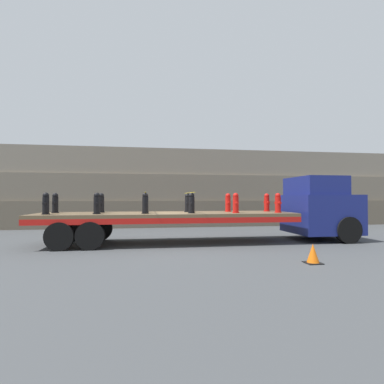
{
  "coord_description": "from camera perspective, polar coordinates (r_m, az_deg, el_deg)",
  "views": [
    {
      "loc": [
        -0.84,
        -11.72,
        1.76
      ],
      "look_at": [
        0.97,
        0.0,
        2.0
      ],
      "focal_mm": 28.0,
      "sensor_mm": 36.0,
      "label": 1
    }
  ],
  "objects": [
    {
      "name": "fire_hydrant_red_far_4",
      "position": [
        12.75,
        6.87,
        -2.05
      ],
      "size": [
        0.28,
        0.46,
        0.78
      ],
      "color": "red",
      "rests_on": "flatbed_trailer"
    },
    {
      "name": "fire_hydrant_black_far_2",
      "position": [
        12.28,
        -8.88,
        -2.08
      ],
      "size": [
        0.28,
        0.46,
        0.78
      ],
      "color": "black",
      "rests_on": "flatbed_trailer"
    },
    {
      "name": "flatbed_trailer",
      "position": [
        11.75,
        -8.46,
        -5.07
      ],
      "size": [
        9.84,
        2.61,
        1.18
      ],
      "color": "brown",
      "rests_on": "ground_plane"
    },
    {
      "name": "fire_hydrant_black_far_0",
      "position": [
        12.76,
        -24.61,
        -1.95
      ],
      "size": [
        0.28,
        0.46,
        0.78
      ],
      "color": "black",
      "rests_on": "flatbed_trailer"
    },
    {
      "name": "fire_hydrant_red_near_5",
      "position": [
        12.31,
        16.05,
        -2.04
      ],
      "size": [
        0.28,
        0.46,
        0.78
      ],
      "color": "red",
      "rests_on": "flatbed_trailer"
    },
    {
      "name": "fire_hydrant_black_far_3",
      "position": [
        12.39,
        -0.85,
        -2.08
      ],
      "size": [
        0.28,
        0.46,
        0.78
      ],
      "color": "black",
      "rests_on": "flatbed_trailer"
    },
    {
      "name": "fire_hydrant_black_near_0",
      "position": [
        11.7,
        -26.08,
        -2.02
      ],
      "size": [
        0.28,
        0.46,
        0.78
      ],
      "color": "black",
      "rests_on": "flatbed_trailer"
    },
    {
      "name": "traffic_cone",
      "position": [
        8.84,
        22.04,
        -10.86
      ],
      "size": [
        0.42,
        0.42,
        0.53
      ],
      "color": "black",
      "rests_on": "ground_plane"
    },
    {
      "name": "cargo_strap_rear",
      "position": [
        11.72,
        -8.88,
        -0.14
      ],
      "size": [
        0.05,
        2.71,
        0.01
      ],
      "color": "yellow",
      "rests_on": "fire_hydrant_black_near_2"
    },
    {
      "name": "fire_hydrant_black_near_3",
      "position": [
        11.3,
        -0.08,
        -2.17
      ],
      "size": [
        0.28,
        0.46,
        0.78
      ],
      "color": "black",
      "rests_on": "flatbed_trailer"
    },
    {
      "name": "truck_cab",
      "position": [
        13.86,
        23.42,
        -2.82
      ],
      "size": [
        2.5,
        2.62,
        2.64
      ],
      "color": "navy",
      "rests_on": "ground_plane"
    },
    {
      "name": "rock_cliff",
      "position": [
        19.4,
        -6.28,
        0.72
      ],
      "size": [
        60.0,
        3.3,
        4.78
      ],
      "color": "#665B4C",
      "rests_on": "ground_plane"
    },
    {
      "name": "fire_hydrant_red_near_4",
      "position": [
        11.69,
        8.33,
        -2.13
      ],
      "size": [
        0.28,
        0.46,
        0.78
      ],
      "color": "red",
      "rests_on": "flatbed_trailer"
    },
    {
      "name": "fire_hydrant_black_near_2",
      "position": [
        11.17,
        -8.89,
        -2.17
      ],
      "size": [
        0.28,
        0.46,
        0.78
      ],
      "color": "black",
      "rests_on": "flatbed_trailer"
    },
    {
      "name": "fire_hydrant_red_far_5",
      "position": [
        13.32,
        14.05,
        -1.98
      ],
      "size": [
        0.28,
        0.46,
        0.78
      ],
      "color": "red",
      "rests_on": "flatbed_trailer"
    },
    {
      "name": "ground_plane",
      "position": [
        11.88,
        -4.67,
        -9.66
      ],
      "size": [
        120.0,
        120.0,
        0.0
      ],
      "primitive_type": "plane",
      "color": "#3F4244"
    },
    {
      "name": "fire_hydrant_black_far_1",
      "position": [
        12.4,
        -16.89,
        -2.03
      ],
      "size": [
        0.28,
        0.46,
        0.78
      ],
      "color": "black",
      "rests_on": "flatbed_trailer"
    },
    {
      "name": "fire_hydrant_black_near_1",
      "position": [
        11.31,
        -17.69,
        -2.12
      ],
      "size": [
        0.28,
        0.46,
        0.78
      ],
      "color": "black",
      "rests_on": "flatbed_trailer"
    },
    {
      "name": "cargo_strap_middle",
      "position": [
        11.85,
        -0.49,
        -0.16
      ],
      "size": [
        0.05,
        2.71,
        0.01
      ],
      "color": "yellow",
      "rests_on": "fire_hydrant_black_near_3"
    }
  ]
}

